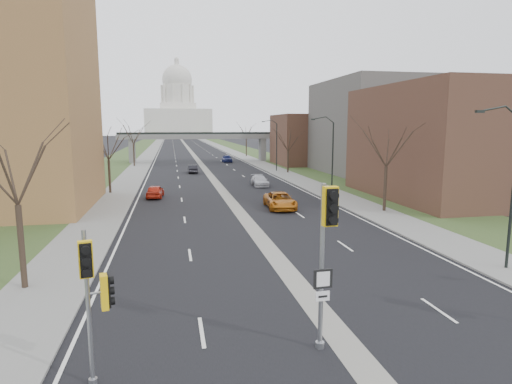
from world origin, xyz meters
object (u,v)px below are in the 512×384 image
object	(u,v)px
car_left_near	(155,191)
car_right_far	(227,159)
car_right_near	(280,201)
car_right_mid	(260,181)
car_left_far	(193,169)
signal_pole_left	(94,286)
signal_pole_median	(326,238)

from	to	relation	value
car_left_near	car_right_far	xyz separation A→B (m)	(13.66, 44.58, 0.09)
car_right_near	car_right_mid	size ratio (longest dim) A/B	1.17
car_left_far	car_right_far	xyz separation A→B (m)	(8.41, 20.47, 0.11)
car_right_near	signal_pole_left	bearing A→B (deg)	-111.92
car_left_near	car_left_far	distance (m)	24.68
car_right_far	car_left_far	bearing A→B (deg)	-113.53
car_left_far	car_right_near	world-z (taller)	car_right_near
car_left_near	car_right_mid	distance (m)	14.75
signal_pole_median	car_left_far	bearing A→B (deg)	88.73
car_left_far	signal_pole_left	bearing A→B (deg)	83.18
signal_pole_median	car_right_near	xyz separation A→B (m)	(5.03, 25.65, -3.33)
car_right_mid	car_right_far	bearing A→B (deg)	90.80
signal_pole_median	car_right_mid	size ratio (longest dim) A/B	1.25
signal_pole_left	car_left_near	world-z (taller)	signal_pole_left
signal_pole_left	car_right_near	distance (m)	29.01
car_left_far	signal_pole_median	bearing A→B (deg)	90.26
signal_pole_left	car_right_far	size ratio (longest dim) A/B	1.04
car_right_near	car_right_mid	distance (m)	15.53
car_left_far	car_right_near	bearing A→B (deg)	100.11
car_right_mid	car_left_near	bearing A→B (deg)	-150.68
car_left_near	car_right_near	size ratio (longest dim) A/B	0.75
signal_pole_median	car_right_near	distance (m)	26.35
signal_pole_median	car_right_far	bearing A→B (deg)	82.24
signal_pole_median	car_left_far	size ratio (longest dim) A/B	1.43
car_left_near	car_right_near	bearing A→B (deg)	148.70
signal_pole_median	car_right_mid	xyz separation A→B (m)	(6.25, 41.13, -3.41)
car_right_near	car_right_far	bearing A→B (deg)	91.33
signal_pole_left	car_left_far	size ratio (longest dim) A/B	1.17
signal_pole_left	car_right_near	size ratio (longest dim) A/B	0.87
car_left_near	car_left_far	size ratio (longest dim) A/B	1.00
car_left_near	car_right_mid	xyz separation A→B (m)	(13.07, 6.84, -0.02)
car_left_near	signal_pole_median	bearing A→B (deg)	106.04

